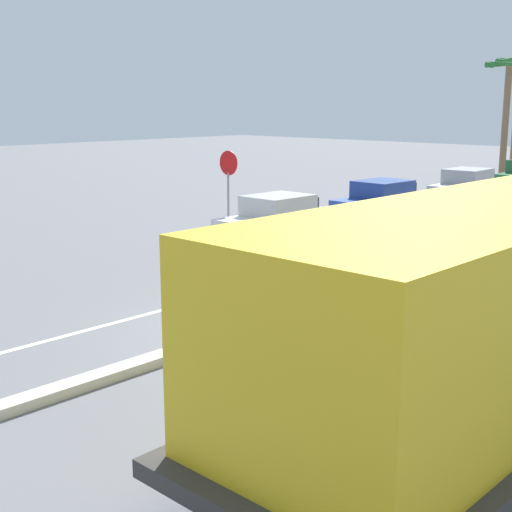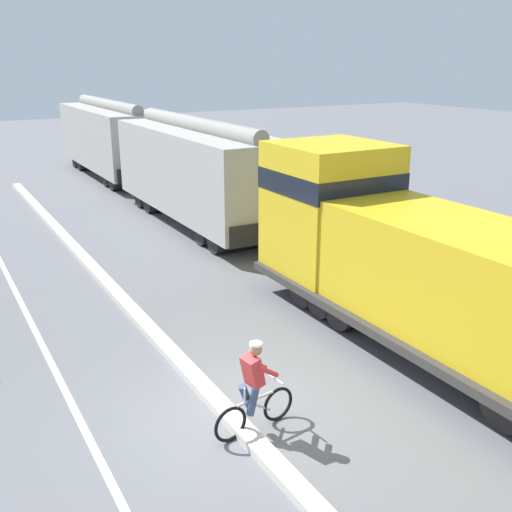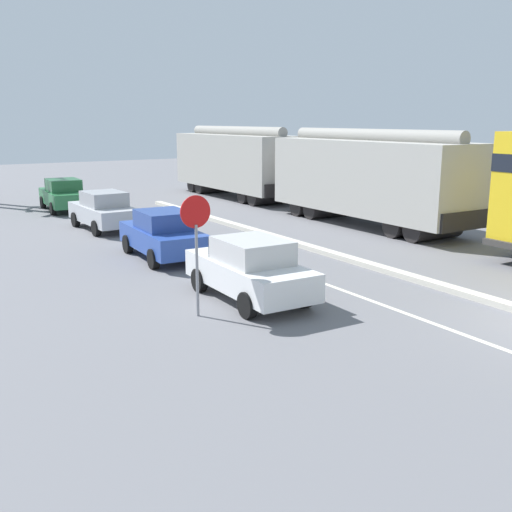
{
  "view_description": "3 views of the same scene",
  "coord_description": "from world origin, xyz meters",
  "px_view_note": "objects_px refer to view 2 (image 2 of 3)",
  "views": [
    {
      "loc": [
        9.06,
        -10.02,
        4.33
      ],
      "look_at": [
        -0.5,
        0.08,
        1.32
      ],
      "focal_mm": 50.0,
      "sensor_mm": 36.0,
      "label": 1
    },
    {
      "loc": [
        -4.25,
        -8.46,
        6.3
      ],
      "look_at": [
        2.78,
        3.93,
        1.57
      ],
      "focal_mm": 42.0,
      "sensor_mm": 36.0,
      "label": 2
    },
    {
      "loc": [
        -12.7,
        -6.84,
        4.56
      ],
      "look_at": [
        -3.84,
        7.49,
        0.71
      ],
      "focal_mm": 42.0,
      "sensor_mm": 36.0,
      "label": 3
    }
  ],
  "objects_px": {
    "locomotive": "(424,271)",
    "hopper_car_lead": "(198,172)",
    "cyclist": "(254,390)",
    "hopper_car_middle": "(110,139)"
  },
  "relations": [
    {
      "from": "locomotive",
      "to": "hopper_car_lead",
      "type": "relative_size",
      "value": 1.1
    },
    {
      "from": "locomotive",
      "to": "cyclist",
      "type": "relative_size",
      "value": 6.77
    },
    {
      "from": "locomotive",
      "to": "cyclist",
      "type": "bearing_deg",
      "value": -167.83
    },
    {
      "from": "hopper_car_lead",
      "to": "hopper_car_middle",
      "type": "distance_m",
      "value": 11.6
    },
    {
      "from": "locomotive",
      "to": "hopper_car_middle",
      "type": "relative_size",
      "value": 1.1
    },
    {
      "from": "hopper_car_lead",
      "to": "locomotive",
      "type": "bearing_deg",
      "value": -90.0
    },
    {
      "from": "locomotive",
      "to": "hopper_car_middle",
      "type": "height_order",
      "value": "locomotive"
    },
    {
      "from": "hopper_car_middle",
      "to": "cyclist",
      "type": "relative_size",
      "value": 6.18
    },
    {
      "from": "hopper_car_lead",
      "to": "cyclist",
      "type": "distance_m",
      "value": 14.17
    },
    {
      "from": "locomotive",
      "to": "hopper_car_lead",
      "type": "bearing_deg",
      "value": 90.0
    }
  ]
}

